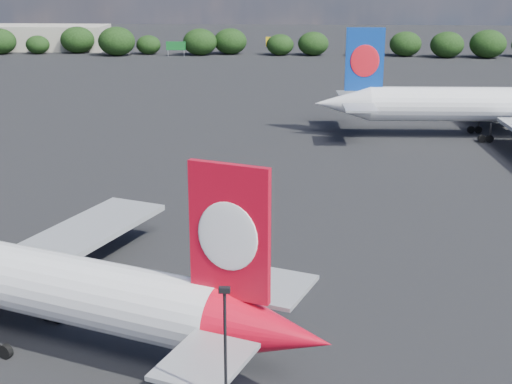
{
  "coord_description": "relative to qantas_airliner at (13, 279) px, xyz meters",
  "views": [
    {
      "loc": [
        19.2,
        -44.68,
        25.82
      ],
      "look_at": [
        16.0,
        12.0,
        8.0
      ],
      "focal_mm": 50.0,
      "sensor_mm": 36.0,
      "label": 1
    }
  ],
  "objects": [
    {
      "name": "terminal_building",
      "position": [
        -64.17,
        190.91,
        -0.58
      ],
      "size": [
        42.0,
        16.0,
        8.0
      ],
      "color": "#A49D8D",
      "rests_on": "ground"
    },
    {
      "name": "apron_lamp_post",
      "position": [
        16.79,
        -15.04,
        1.77
      ],
      "size": [
        0.55,
        0.3,
        11.39
      ],
      "color": "black",
      "rests_on": "ground"
    },
    {
      "name": "horizon_treeline",
      "position": [
        7.73,
        178.12,
        -0.66
      ],
      "size": [
        204.27,
        15.95,
        8.85
      ],
      "color": "black",
      "rests_on": "ground"
    },
    {
      "name": "billboard_yellow",
      "position": [
        12.83,
        180.91,
        -0.71
      ],
      "size": [
        5.0,
        0.3,
        5.5
      ],
      "color": "yellow",
      "rests_on": "ground"
    },
    {
      "name": "qantas_airliner",
      "position": [
        0.0,
        0.0,
        0.0
      ],
      "size": [
        44.58,
        42.87,
        15.03
      ],
      "color": "white",
      "rests_on": "ground"
    },
    {
      "name": "ground",
      "position": [
        0.83,
        58.91,
        -4.58
      ],
      "size": [
        500.0,
        500.0,
        0.0
      ],
      "primitive_type": "plane",
      "color": "black",
      "rests_on": "ground"
    },
    {
      "name": "highway_sign",
      "position": [
        -17.17,
        174.91,
        -1.45
      ],
      "size": [
        6.0,
        0.3,
        4.5
      ],
      "color": "#136023",
      "rests_on": "ground"
    },
    {
      "name": "china_southern_airliner",
      "position": [
        50.43,
        67.38,
        0.67
      ],
      "size": [
        52.69,
        50.03,
        17.23
      ],
      "color": "white",
      "rests_on": "ground"
    }
  ]
}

